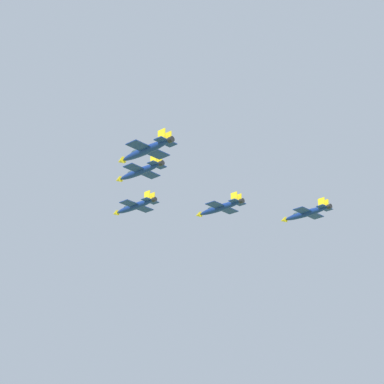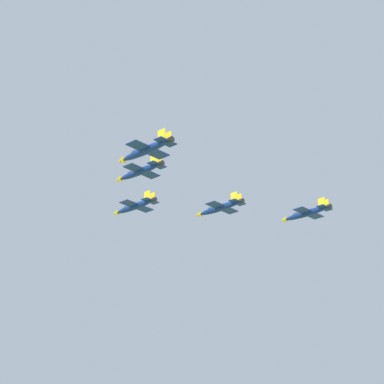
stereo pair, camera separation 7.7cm
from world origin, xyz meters
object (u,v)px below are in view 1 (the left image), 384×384
at_px(jet_right_wingman, 220,208).
at_px(jet_right_outer, 306,213).
at_px(jet_left_outer, 146,150).
at_px(jet_lead, 135,206).
at_px(jet_left_wingman, 140,171).

height_order(jet_right_wingman, jet_right_outer, jet_right_wingman).
xyz_separation_m(jet_right_wingman, jet_right_outer, (13.29, 15.33, -1.69)).
xyz_separation_m(jet_left_outer, jet_right_outer, (-7.95, 51.95, 2.23)).
relative_size(jet_left_outer, jet_right_outer, 1.03).
distance_m(jet_lead, jet_right_outer, 40.65).
distance_m(jet_left_wingman, jet_right_outer, 42.41).
xyz_separation_m(jet_lead, jet_left_wingman, (17.27, -10.65, 0.04)).
distance_m(jet_left_outer, jet_right_outer, 52.61).
bearing_deg(jet_right_wingman, jet_lead, 40.04).
xyz_separation_m(jet_lead, jet_left_outer, (34.54, -21.30, -4.64)).
relative_size(jet_right_wingman, jet_right_outer, 1.03).
xyz_separation_m(jet_lead, jet_right_wingman, (13.29, 15.33, -0.71)).
bearing_deg(jet_right_outer, jet_lead, 40.88).
bearing_deg(jet_right_wingman, jet_left_wingman, 89.68).
xyz_separation_m(jet_right_wingman, jet_left_outer, (21.24, -36.63, -3.93)).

